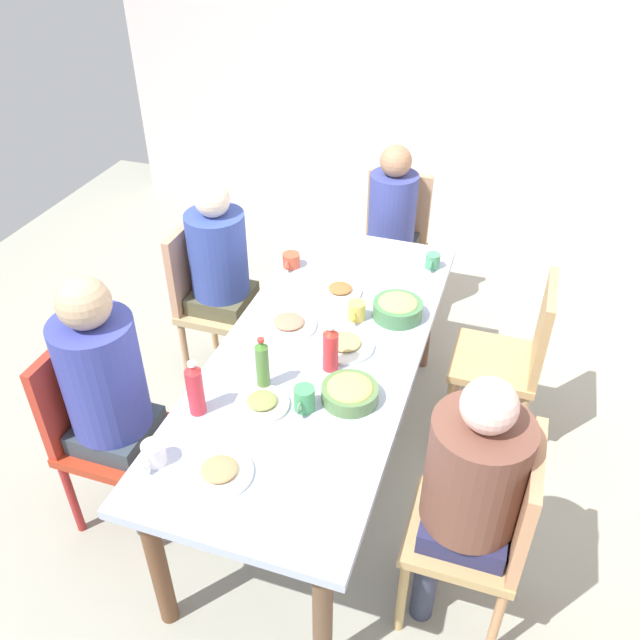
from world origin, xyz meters
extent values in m
plane|color=#999A8B|center=(0.00, 0.00, 0.00)|extent=(6.00, 6.00, 0.00)
cube|color=silver|center=(-2.56, 0.00, 1.30)|extent=(0.12, 4.72, 2.60)
cube|color=silver|center=(0.00, 0.00, 0.71)|extent=(2.04, 0.83, 0.04)
cylinder|color=brown|center=(-0.92, -0.31, 0.34)|extent=(0.07, 0.07, 0.69)
cylinder|color=brown|center=(0.92, -0.31, 0.34)|extent=(0.07, 0.07, 0.69)
cylinder|color=brown|center=(-0.92, 0.31, 0.34)|extent=(0.07, 0.07, 0.69)
cylinder|color=brown|center=(0.92, 0.31, 0.34)|extent=(0.07, 0.07, 0.69)
cube|color=tan|center=(-0.51, 0.71, 0.44)|extent=(0.40, 0.40, 0.04)
cylinder|color=tan|center=(-0.34, 0.88, 0.21)|extent=(0.04, 0.04, 0.43)
cylinder|color=tan|center=(-0.68, 0.88, 0.21)|extent=(0.04, 0.04, 0.43)
cylinder|color=tan|center=(-0.34, 0.54, 0.21)|extent=(0.04, 0.04, 0.43)
cylinder|color=tan|center=(-0.68, 0.54, 0.21)|extent=(0.04, 0.04, 0.43)
cube|color=tan|center=(-0.51, 0.89, 0.68)|extent=(0.38, 0.04, 0.45)
cube|color=tan|center=(0.51, 0.71, 0.44)|extent=(0.40, 0.40, 0.04)
cylinder|color=tan|center=(0.68, 0.88, 0.21)|extent=(0.04, 0.04, 0.43)
cylinder|color=tan|center=(0.34, 0.88, 0.21)|extent=(0.04, 0.04, 0.43)
cylinder|color=tan|center=(0.68, 0.54, 0.21)|extent=(0.04, 0.04, 0.43)
cylinder|color=tan|center=(0.34, 0.54, 0.21)|extent=(0.04, 0.04, 0.43)
cube|color=tan|center=(0.51, 0.89, 0.68)|extent=(0.38, 0.04, 0.45)
cylinder|color=#343952|center=(0.59, 0.61, 0.23)|extent=(0.09, 0.09, 0.45)
cylinder|color=#2D2B48|center=(0.43, 0.61, 0.23)|extent=(0.09, 0.09, 0.45)
cube|color=navy|center=(0.51, 0.71, 0.50)|extent=(0.30, 0.30, 0.10)
cylinder|color=brown|center=(0.51, 0.71, 0.77)|extent=(0.34, 0.34, 0.44)
sphere|color=beige|center=(0.51, 0.71, 1.07)|extent=(0.18, 0.18, 0.18)
cube|color=tan|center=(-0.51, -0.71, 0.44)|extent=(0.40, 0.40, 0.04)
cylinder|color=tan|center=(-0.68, -0.88, 0.21)|extent=(0.04, 0.04, 0.43)
cylinder|color=tan|center=(-0.34, -0.88, 0.21)|extent=(0.04, 0.04, 0.43)
cylinder|color=tan|center=(-0.68, -0.54, 0.21)|extent=(0.04, 0.04, 0.43)
cylinder|color=tan|center=(-0.34, -0.54, 0.21)|extent=(0.04, 0.04, 0.43)
cube|color=tan|center=(-0.51, -0.89, 0.68)|extent=(0.38, 0.04, 0.45)
cylinder|color=#504E43|center=(-0.59, -0.61, 0.23)|extent=(0.09, 0.09, 0.45)
cylinder|color=brown|center=(-0.43, -0.61, 0.23)|extent=(0.09, 0.09, 0.45)
cube|color=brown|center=(-0.51, -0.71, 0.50)|extent=(0.30, 0.30, 0.10)
cylinder|color=#374CA2|center=(-0.51, -0.71, 0.77)|extent=(0.30, 0.30, 0.45)
sphere|color=beige|center=(-0.51, -0.71, 1.07)|extent=(0.17, 0.17, 0.17)
cube|color=tan|center=(-1.32, 0.00, 0.44)|extent=(0.40, 0.40, 0.04)
cylinder|color=tan|center=(-1.49, 0.17, 0.21)|extent=(0.04, 0.04, 0.43)
cylinder|color=tan|center=(-1.49, -0.17, 0.21)|extent=(0.04, 0.04, 0.43)
cylinder|color=tan|center=(-1.15, 0.17, 0.21)|extent=(0.04, 0.04, 0.43)
cylinder|color=tan|center=(-1.15, -0.17, 0.21)|extent=(0.04, 0.04, 0.43)
cube|color=tan|center=(-1.50, 0.00, 0.68)|extent=(0.04, 0.38, 0.45)
cylinder|color=#483A4A|center=(-1.22, 0.08, 0.23)|extent=(0.09, 0.09, 0.45)
cylinder|color=#42403C|center=(-1.22, -0.08, 0.23)|extent=(0.09, 0.09, 0.45)
cube|color=#3B413C|center=(-1.32, 0.00, 0.50)|extent=(0.30, 0.30, 0.10)
cylinder|color=#3C4592|center=(-1.32, 0.00, 0.76)|extent=(0.27, 0.27, 0.41)
sphere|color=#AA7C5A|center=(-1.32, 0.00, 1.04)|extent=(0.18, 0.18, 0.18)
cube|color=#B1341C|center=(0.51, -0.71, 0.44)|extent=(0.40, 0.40, 0.04)
cylinder|color=red|center=(0.34, -0.88, 0.21)|extent=(0.04, 0.04, 0.43)
cylinder|color=#AE2A29|center=(0.68, -0.88, 0.21)|extent=(0.04, 0.04, 0.43)
cylinder|color=#AF3028|center=(0.34, -0.54, 0.21)|extent=(0.04, 0.04, 0.43)
cylinder|color=#B2341E|center=(0.68, -0.54, 0.21)|extent=(0.04, 0.04, 0.43)
cube|color=#BB3323|center=(0.51, -0.89, 0.68)|extent=(0.38, 0.04, 0.45)
cylinder|color=#454840|center=(0.43, -0.61, 0.23)|extent=(0.09, 0.09, 0.45)
cylinder|color=#44474A|center=(0.59, -0.61, 0.23)|extent=(0.09, 0.09, 0.45)
cube|color=#37424C|center=(0.51, -0.71, 0.50)|extent=(0.30, 0.30, 0.10)
cylinder|color=#3A42A0|center=(0.51, -0.71, 0.80)|extent=(0.32, 0.32, 0.50)
sphere|color=tan|center=(0.51, -0.71, 1.14)|extent=(0.20, 0.20, 0.20)
cylinder|color=white|center=(-0.43, -0.04, 0.73)|extent=(0.20, 0.20, 0.01)
ellipsoid|color=#AE6635|center=(-0.43, -0.04, 0.75)|extent=(0.11, 0.11, 0.02)
cylinder|color=silver|center=(0.40, -0.10, 0.73)|extent=(0.21, 0.21, 0.01)
ellipsoid|color=#879B4F|center=(0.40, -0.10, 0.75)|extent=(0.11, 0.11, 0.02)
cylinder|color=white|center=(0.76, -0.11, 0.73)|extent=(0.23, 0.23, 0.01)
ellipsoid|color=tan|center=(0.76, -0.11, 0.75)|extent=(0.13, 0.13, 0.02)
cylinder|color=silver|center=(-0.11, -0.18, 0.73)|extent=(0.25, 0.25, 0.01)
ellipsoid|color=tan|center=(-0.11, -0.18, 0.75)|extent=(0.14, 0.14, 0.02)
cylinder|color=silver|center=(-0.04, 0.09, 0.73)|extent=(0.25, 0.25, 0.01)
ellipsoid|color=tan|center=(-0.04, 0.09, 0.75)|extent=(0.14, 0.14, 0.02)
cylinder|color=#567A44|center=(0.26, 0.21, 0.76)|extent=(0.22, 0.22, 0.06)
ellipsoid|color=tan|center=(0.26, 0.21, 0.79)|extent=(0.18, 0.18, 0.04)
cylinder|color=#477D4C|center=(-0.33, 0.26, 0.76)|extent=(0.22, 0.22, 0.08)
ellipsoid|color=#8EA563|center=(-0.33, 0.26, 0.80)|extent=(0.18, 0.18, 0.04)
cylinder|color=#C75135|center=(-0.59, -0.35, 0.76)|extent=(0.09, 0.09, 0.07)
torus|color=#D0533B|center=(-0.53, -0.35, 0.76)|extent=(0.05, 0.01, 0.05)
cylinder|color=#4A9469|center=(-0.80, 0.33, 0.76)|extent=(0.07, 0.07, 0.08)
torus|color=#449366|center=(-0.75, 0.33, 0.76)|extent=(0.05, 0.01, 0.05)
cylinder|color=#DBC152|center=(-0.26, 0.09, 0.77)|extent=(0.08, 0.08, 0.09)
torus|color=yellow|center=(-0.21, 0.09, 0.77)|extent=(0.05, 0.01, 0.05)
cylinder|color=#429559|center=(0.36, 0.06, 0.78)|extent=(0.08, 0.08, 0.10)
torus|color=#4F825D|center=(0.41, 0.06, 0.78)|extent=(0.05, 0.01, 0.05)
cylinder|color=white|center=(0.77, -0.34, 0.77)|extent=(0.08, 0.08, 0.08)
torus|color=white|center=(0.83, -0.34, 0.77)|extent=(0.05, 0.01, 0.05)
cylinder|color=red|center=(0.50, -0.32, 0.82)|extent=(0.06, 0.06, 0.20)
cone|color=red|center=(0.50, -0.32, 0.94)|extent=(0.06, 0.06, 0.03)
cylinder|color=silver|center=(0.50, -0.32, 0.96)|extent=(0.03, 0.03, 0.01)
cylinder|color=red|center=(0.11, 0.08, 0.81)|extent=(0.06, 0.06, 0.17)
cone|color=red|center=(0.11, 0.08, 0.91)|extent=(0.06, 0.06, 0.03)
cylinder|color=white|center=(0.11, 0.08, 0.93)|extent=(0.03, 0.03, 0.01)
cylinder|color=#54823B|center=(0.30, -0.14, 0.83)|extent=(0.05, 0.05, 0.20)
cone|color=#45812E|center=(0.30, -0.14, 0.94)|extent=(0.05, 0.05, 0.03)
cylinder|color=red|center=(0.30, -0.14, 0.96)|extent=(0.03, 0.03, 0.01)
camera|label=1|loc=(2.07, 0.69, 2.46)|focal=36.97mm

